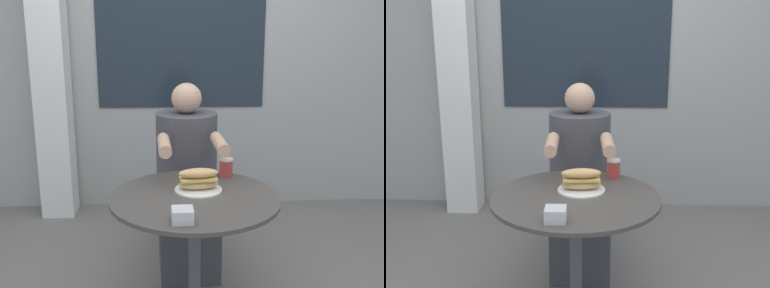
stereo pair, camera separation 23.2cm
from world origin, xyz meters
TOP-DOWN VIEW (x-y plane):
  - storefront_wall at (-0.00, 1.72)m, footprint 8.00×0.09m
  - lattice_pillar at (-1.02, 1.54)m, footprint 0.25×0.25m
  - cafe_table at (0.00, 0.00)m, footprint 0.82×0.82m
  - diner_chair at (-0.01, 0.96)m, footprint 0.40×0.40m
  - seated_diner at (-0.01, 0.61)m, footprint 0.39×0.68m
  - sandwich_on_plate at (0.02, 0.08)m, footprint 0.24×0.24m
  - drink_cup at (0.19, 0.29)m, footprint 0.08×0.08m
  - napkin_box at (-0.07, -0.30)m, footprint 0.09×0.09m

SIDE VIEW (x-z plane):
  - seated_diner at x=-0.01m, z-range -0.08..1.09m
  - diner_chair at x=-0.01m, z-range 0.09..0.96m
  - cafe_table at x=0.00m, z-range 0.17..0.88m
  - napkin_box at x=-0.07m, z-range 0.71..0.77m
  - sandwich_on_plate at x=0.02m, z-range 0.70..0.81m
  - drink_cup at x=0.19m, z-range 0.71..0.81m
  - lattice_pillar at x=-1.02m, z-range 0.00..2.40m
  - storefront_wall at x=0.00m, z-range 0.00..2.80m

